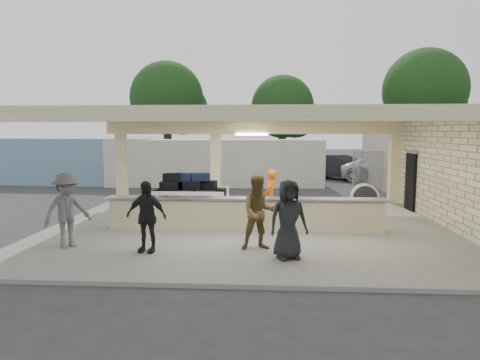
# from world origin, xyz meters

# --- Properties ---
(ground) EXTENTS (120.00, 120.00, 0.00)m
(ground) POSITION_xyz_m (0.00, 0.00, 0.00)
(ground) COLOR #2B2B2E
(ground) RESTS_ON ground
(pavilion) EXTENTS (12.01, 10.00, 3.55)m
(pavilion) POSITION_xyz_m (0.21, 0.66, 1.35)
(pavilion) COLOR slate
(pavilion) RESTS_ON ground
(baggage_counter) EXTENTS (8.20, 0.58, 0.98)m
(baggage_counter) POSITION_xyz_m (0.00, -0.50, 0.59)
(baggage_counter) COLOR #BFB68E
(baggage_counter) RESTS_ON pavilion
(luggage_cart) EXTENTS (2.60, 1.64, 1.51)m
(luggage_cart) POSITION_xyz_m (-2.07, 1.40, 0.94)
(luggage_cart) COLOR white
(luggage_cart) RESTS_ON pavilion
(drum_fan) EXTENTS (0.98, 0.53, 1.06)m
(drum_fan) POSITION_xyz_m (4.09, 2.36, 0.67)
(drum_fan) COLOR white
(drum_fan) RESTS_ON pavilion
(baggage_handler) EXTENTS (0.43, 0.67, 1.72)m
(baggage_handler) POSITION_xyz_m (0.73, 0.44, 0.96)
(baggage_handler) COLOR #E95D0C
(baggage_handler) RESTS_ON pavilion
(passenger_a) EXTENTS (0.96, 0.56, 1.85)m
(passenger_a) POSITION_xyz_m (0.44, -2.49, 1.03)
(passenger_a) COLOR brown
(passenger_a) RESTS_ON pavilion
(passenger_b) EXTENTS (1.07, 0.54, 1.74)m
(passenger_b) POSITION_xyz_m (-2.28, -2.90, 0.97)
(passenger_b) COLOR black
(passenger_b) RESTS_ON pavilion
(passenger_c) EXTENTS (1.08, 1.23, 1.89)m
(passenger_c) POSITION_xyz_m (-4.38, -2.61, 1.05)
(passenger_c) COLOR #55555A
(passenger_c) RESTS_ON pavilion
(passenger_d) EXTENTS (0.96, 0.62, 1.83)m
(passenger_d) POSITION_xyz_m (1.12, -3.22, 1.01)
(passenger_d) COLOR black
(passenger_d) RESTS_ON pavilion
(car_white_a) EXTENTS (5.67, 3.88, 1.48)m
(car_white_a) POSITION_xyz_m (7.81, 13.04, 0.74)
(car_white_a) COLOR white
(car_white_a) RESTS_ON ground
(car_white_b) EXTENTS (4.94, 2.96, 1.47)m
(car_white_b) POSITION_xyz_m (10.64, 13.68, 0.73)
(car_white_b) COLOR white
(car_white_b) RESTS_ON ground
(car_dark) EXTENTS (4.46, 4.34, 1.53)m
(car_dark) POSITION_xyz_m (5.24, 14.20, 0.77)
(car_dark) COLOR black
(car_dark) RESTS_ON ground
(container_white) EXTENTS (11.84, 2.73, 2.55)m
(container_white) POSITION_xyz_m (-2.22, 10.70, 1.28)
(container_white) COLOR silver
(container_white) RESTS_ON ground
(container_blue) EXTENTS (10.14, 2.92, 2.61)m
(container_blue) POSITION_xyz_m (-11.11, 10.95, 1.30)
(container_blue) COLOR #6689A3
(container_blue) RESTS_ON ground
(fence) EXTENTS (12.06, 0.06, 2.03)m
(fence) POSITION_xyz_m (11.00, 9.00, 1.05)
(fence) COLOR gray
(fence) RESTS_ON ground
(tree_left) EXTENTS (6.60, 6.30, 9.00)m
(tree_left) POSITION_xyz_m (-7.68, 24.16, 5.59)
(tree_left) COLOR #382619
(tree_left) RESTS_ON ground
(tree_mid) EXTENTS (6.00, 5.60, 8.00)m
(tree_mid) POSITION_xyz_m (2.32, 26.16, 4.96)
(tree_mid) COLOR #382619
(tree_mid) RESTS_ON ground
(tree_right) EXTENTS (7.20, 7.00, 10.00)m
(tree_right) POSITION_xyz_m (14.32, 25.16, 6.21)
(tree_right) COLOR #382619
(tree_right) RESTS_ON ground
(adjacent_building) EXTENTS (6.00, 8.00, 3.20)m
(adjacent_building) POSITION_xyz_m (9.50, 10.00, 1.60)
(adjacent_building) COLOR #B0A88C
(adjacent_building) RESTS_ON ground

